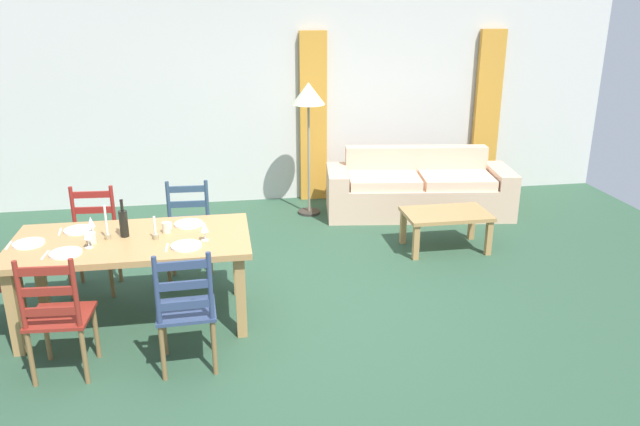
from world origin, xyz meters
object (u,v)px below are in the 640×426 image
object	(u,v)px
dining_chair_far_left	(93,240)
coffee_cup_primary	(167,227)
wine_bottle	(124,223)
dining_chair_near_left	(58,316)
standing_lamp	(308,102)
dining_table	(132,249)
coffee_table	(446,218)
couch	(418,190)
dining_chair_near_right	(186,310)
wine_glass_near_right	(204,228)
wine_glass_far_left	(91,223)
coffee_cup_secondary	(92,238)
dining_chair_far_right	(189,233)
wine_glass_near_left	(87,235)

from	to	relation	value
dining_chair_far_left	coffee_cup_primary	distance (m)	1.02
wine_bottle	dining_chair_near_left	bearing A→B (deg)	-115.99
wine_bottle	standing_lamp	bearing A→B (deg)	52.45
dining_table	coffee_table	size ratio (longest dim) A/B	2.11
coffee_table	standing_lamp	bearing A→B (deg)	132.42
wine_bottle	couch	bearing A→B (deg)	34.91
dining_chair_near_right	dining_chair_near_left	bearing A→B (deg)	176.53
wine_glass_near_right	coffee_table	xyz separation A→B (m)	(2.51, 1.24, -0.51)
dining_table	dining_chair_near_left	world-z (taller)	dining_chair_near_left
wine_glass_far_left	couch	size ratio (longest dim) A/B	0.07
wine_bottle	wine_glass_far_left	distance (m)	0.28
wine_bottle	standing_lamp	world-z (taller)	standing_lamp
dining_chair_far_left	wine_bottle	bearing A→B (deg)	-59.66
dining_chair_near_right	wine_glass_near_right	bearing A→B (deg)	77.24
dining_chair_near_right	wine_bottle	size ratio (longest dim) A/B	3.04
dining_chair_far_left	wine_glass_far_left	xyz separation A→B (m)	(0.13, -0.60, 0.38)
coffee_cup_secondary	coffee_cup_primary	bearing A→B (deg)	14.24
dining_chair_far_right	wine_bottle	xyz separation A→B (m)	(-0.47, -0.71, 0.39)
coffee_cup_primary	dining_chair_near_left	bearing A→B (deg)	-131.03
coffee_cup_secondary	standing_lamp	xyz separation A→B (m)	(2.12, 2.56, 0.62)
wine_glass_near_right	coffee_cup_primary	xyz separation A→B (m)	(-0.32, 0.23, -0.07)
dining_table	wine_glass_near_right	distance (m)	0.64
dining_table	standing_lamp	xyz separation A→B (m)	(1.83, 2.50, 0.75)
wine_bottle	wine_glass_near_left	bearing A→B (deg)	-139.54
dining_table	coffee_table	world-z (taller)	dining_table
dining_chair_near_left	wine_glass_near_left	world-z (taller)	dining_chair_near_left
wine_bottle	wine_glass_near_left	size ratio (longest dim) A/B	1.96
dining_chair_near_left	wine_glass_near_left	bearing A→B (deg)	76.34
dining_chair_near_right	dining_chair_far_right	xyz separation A→B (m)	(-0.03, 1.55, 0.00)
dining_table	coffee_cup_primary	world-z (taller)	coffee_cup_primary
wine_glass_near_left	wine_glass_near_right	world-z (taller)	same
dining_chair_near_left	dining_chair_near_right	world-z (taller)	same
dining_chair_far_right	coffee_cup_primary	size ratio (longest dim) A/B	10.67
dining_chair_near_left	coffee_cup_secondary	xyz separation A→B (m)	(0.15, 0.68, 0.32)
dining_chair_far_right	couch	xyz separation A→B (m)	(2.77, 1.55, -0.19)
wine_bottle	coffee_cup_secondary	distance (m)	0.27
wine_glass_far_left	wine_glass_near_right	bearing A→B (deg)	-16.43
wine_glass_far_left	dining_chair_near_right	bearing A→B (deg)	-50.02
dining_chair_far_right	coffee_cup_secondary	world-z (taller)	dining_chair_far_right
dining_table	dining_chair_near_right	size ratio (longest dim) A/B	1.98
dining_chair_near_right	dining_chair_far_left	xyz separation A→B (m)	(-0.90, 1.52, 0.00)
dining_chair_far_left	standing_lamp	size ratio (longest dim) A/B	0.59
coffee_cup_primary	wine_glass_near_left	bearing A→B (deg)	-157.31
wine_glass_near_left	couch	world-z (taller)	wine_glass_near_left
dining_chair_far_right	coffee_cup_secondary	distance (m)	1.13
wine_bottle	wine_glass_near_left	distance (m)	0.32
dining_chair_far_right	wine_glass_far_left	world-z (taller)	dining_chair_far_right
dining_table	couch	xyz separation A→B (m)	(3.18, 2.32, -0.37)
wine_bottle	wine_glass_far_left	world-z (taller)	wine_bottle
coffee_cup_primary	dining_chair_near_right	bearing A→B (deg)	-79.12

